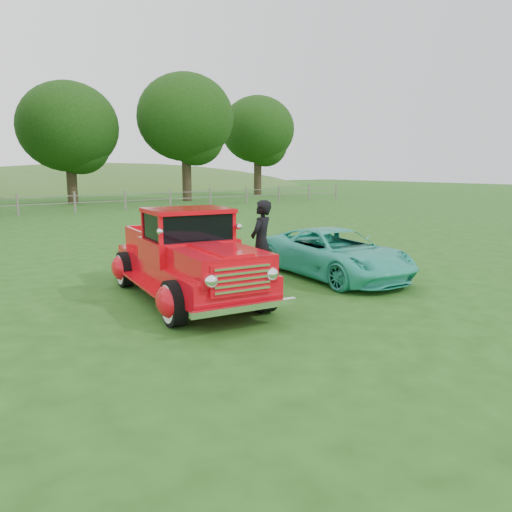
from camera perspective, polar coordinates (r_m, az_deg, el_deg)
ground at (r=9.32m, az=2.70°, el=-5.74°), size 140.00×140.00×0.00m
fence_line at (r=29.54m, az=-25.60°, el=5.36°), size 48.00×0.12×1.20m
tree_near_east at (r=37.58m, az=-20.65°, el=13.61°), size 6.80×6.80×8.33m
tree_mid_east at (r=38.90m, az=-8.08°, el=15.38°), size 7.20×7.20×9.44m
tree_far_east at (r=46.27m, az=0.20°, el=14.23°), size 6.60×6.60×8.86m
red_pickup at (r=9.76m, az=-7.82°, el=-0.30°), size 2.73×5.18×1.78m
teal_sedan at (r=11.75m, az=9.04°, el=0.30°), size 2.29×4.25×1.13m
man at (r=10.92m, az=0.61°, el=1.58°), size 0.80×0.71×1.85m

